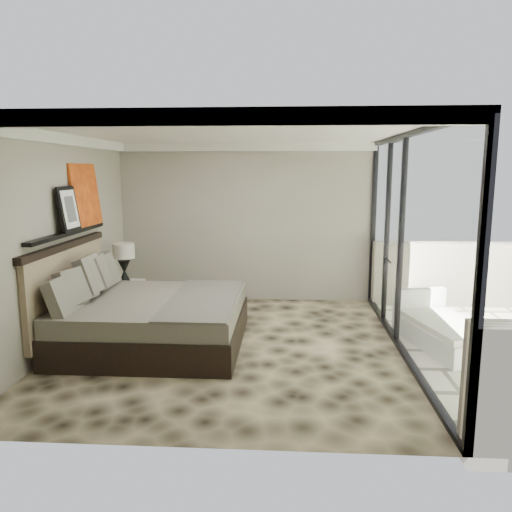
# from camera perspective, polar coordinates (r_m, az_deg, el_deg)

# --- Properties ---
(floor) EXTENTS (5.00, 5.00, 0.00)m
(floor) POSITION_cam_1_polar(r_m,az_deg,el_deg) (6.81, -2.92, -10.24)
(floor) COLOR black
(floor) RESTS_ON ground
(ceiling) EXTENTS (4.50, 5.00, 0.02)m
(ceiling) POSITION_cam_1_polar(r_m,az_deg,el_deg) (6.42, -3.15, 13.87)
(ceiling) COLOR silver
(ceiling) RESTS_ON back_wall
(back_wall) EXTENTS (4.50, 0.02, 2.80)m
(back_wall) POSITION_cam_1_polar(r_m,az_deg,el_deg) (8.93, -1.18, 3.79)
(back_wall) COLOR gray
(back_wall) RESTS_ON floor
(left_wall) EXTENTS (0.02, 5.00, 2.80)m
(left_wall) POSITION_cam_1_polar(r_m,az_deg,el_deg) (7.09, -21.34, 1.56)
(left_wall) COLOR gray
(left_wall) RESTS_ON floor
(glass_wall) EXTENTS (0.08, 5.00, 2.80)m
(glass_wall) POSITION_cam_1_polar(r_m,az_deg,el_deg) (6.60, 16.77, 1.25)
(glass_wall) COLOR white
(glass_wall) RESTS_ON floor
(picture_ledge) EXTENTS (0.12, 2.20, 0.05)m
(picture_ledge) POSITION_cam_1_polar(r_m,az_deg,el_deg) (7.14, -20.62, 2.47)
(picture_ledge) COLOR black
(picture_ledge) RESTS_ON left_wall
(bed) EXTENTS (2.38, 2.30, 1.32)m
(bed) POSITION_cam_1_polar(r_m,az_deg,el_deg) (6.92, -12.37, -6.81)
(bed) COLOR black
(bed) RESTS_ON floor
(nightstand) EXTENTS (0.64, 0.64, 0.52)m
(nightstand) POSITION_cam_1_polar(r_m,az_deg,el_deg) (8.55, -14.60, -4.56)
(nightstand) COLOR black
(nightstand) RESTS_ON floor
(table_lamp) EXTENTS (0.35, 0.35, 0.64)m
(table_lamp) POSITION_cam_1_polar(r_m,az_deg,el_deg) (8.37, -14.87, -0.18)
(table_lamp) COLOR black
(table_lamp) RESTS_ON nightstand
(abstract_canvas) EXTENTS (0.13, 0.90, 0.90)m
(abstract_canvas) POSITION_cam_1_polar(r_m,az_deg,el_deg) (7.71, -18.91, 6.61)
(abstract_canvas) COLOR #AC480E
(abstract_canvas) RESTS_ON picture_ledge
(framed_print) EXTENTS (0.11, 0.50, 0.60)m
(framed_print) POSITION_cam_1_polar(r_m,az_deg,el_deg) (7.05, -20.61, 5.05)
(framed_print) COLOR black
(framed_print) RESTS_ON picture_ledge
(lounger) EXTENTS (1.17, 1.74, 0.62)m
(lounger) POSITION_cam_1_polar(r_m,az_deg,el_deg) (7.23, 20.74, -8.07)
(lounger) COLOR silver
(lounger) RESTS_ON terrace_slab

